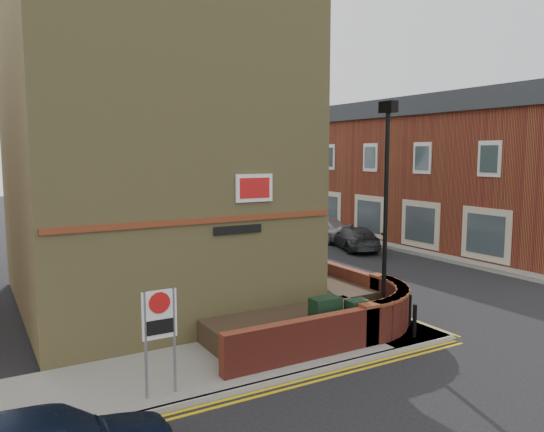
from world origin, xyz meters
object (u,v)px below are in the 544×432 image
(silver_car_near, at_px, (250,240))
(zone_sign, at_px, (160,323))
(lamppost, at_px, (386,216))
(utility_cabinet_large, at_px, (325,320))

(silver_car_near, bearing_deg, zone_sign, -143.41)
(silver_car_near, bearing_deg, lamppost, -120.66)
(utility_cabinet_large, distance_m, silver_car_near, 13.53)
(utility_cabinet_large, height_order, silver_car_near, utility_cabinet_large)
(utility_cabinet_large, xyz_separation_m, silver_car_near, (4.47, 12.77, -0.08))
(lamppost, bearing_deg, zone_sign, -173.93)
(lamppost, distance_m, utility_cabinet_large, 3.24)
(lamppost, xyz_separation_m, silver_car_near, (2.57, 12.87, -2.71))
(utility_cabinet_large, height_order, zone_sign, zone_sign)
(lamppost, distance_m, silver_car_near, 13.40)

